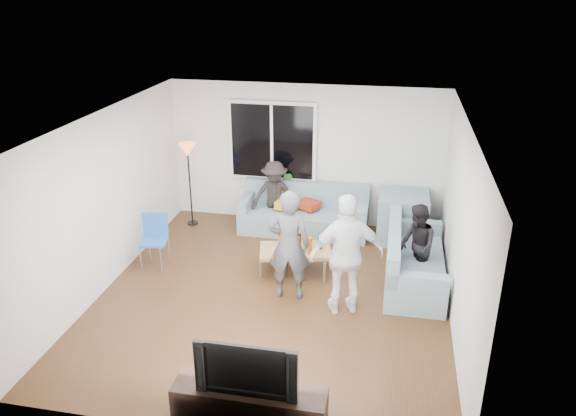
% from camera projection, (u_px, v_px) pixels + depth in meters
% --- Properties ---
extents(floor, '(5.00, 5.50, 0.04)m').
position_uv_depth(floor, '(274.00, 296.00, 8.16)').
color(floor, '#56351C').
rests_on(floor, ground).
extents(ceiling, '(5.00, 5.50, 0.04)m').
position_uv_depth(ceiling, '(271.00, 120.00, 7.14)').
color(ceiling, white).
rests_on(ceiling, ground).
extents(wall_back, '(5.00, 0.04, 2.60)m').
position_uv_depth(wall_back, '(305.00, 155.00, 10.16)').
color(wall_back, silver).
rests_on(wall_back, ground).
extents(wall_front, '(5.00, 0.04, 2.60)m').
position_uv_depth(wall_front, '(208.00, 330.00, 5.15)').
color(wall_front, silver).
rests_on(wall_front, ground).
extents(wall_left, '(0.04, 5.50, 2.60)m').
position_uv_depth(wall_left, '(104.00, 201.00, 8.10)').
color(wall_left, silver).
rests_on(wall_left, ground).
extents(wall_right, '(0.04, 5.50, 2.60)m').
position_uv_depth(wall_right, '(462.00, 229.00, 7.21)').
color(wall_right, silver).
rests_on(wall_right, ground).
extents(window_frame, '(1.62, 0.06, 1.47)m').
position_uv_depth(window_frame, '(272.00, 141.00, 10.10)').
color(window_frame, white).
rests_on(window_frame, wall_back).
extents(window_glass, '(1.50, 0.02, 1.35)m').
position_uv_depth(window_glass, '(272.00, 142.00, 10.06)').
color(window_glass, black).
rests_on(window_glass, window_frame).
extents(window_mullion, '(0.05, 0.03, 1.35)m').
position_uv_depth(window_mullion, '(272.00, 142.00, 10.05)').
color(window_mullion, white).
rests_on(window_mullion, window_frame).
extents(radiator, '(1.30, 0.12, 0.62)m').
position_uv_depth(radiator, '(273.00, 205.00, 10.54)').
color(radiator, silver).
rests_on(radiator, floor).
extents(potted_plant, '(0.24, 0.22, 0.38)m').
position_uv_depth(potted_plant, '(287.00, 182.00, 10.27)').
color(potted_plant, '#2B6829').
rests_on(potted_plant, radiator).
extents(vase, '(0.23, 0.23, 0.19)m').
position_uv_depth(vase, '(253.00, 184.00, 10.42)').
color(vase, white).
rests_on(vase, radiator).
extents(sofa_back_section, '(2.30, 0.85, 0.85)m').
position_uv_depth(sofa_back_section, '(304.00, 210.00, 10.03)').
color(sofa_back_section, gray).
rests_on(sofa_back_section, floor).
extents(sofa_right_section, '(2.00, 0.85, 0.85)m').
position_uv_depth(sofa_right_section, '(415.00, 257.00, 8.36)').
color(sofa_right_section, gray).
rests_on(sofa_right_section, floor).
extents(sofa_corner, '(0.85, 0.85, 0.85)m').
position_uv_depth(sofa_corner, '(402.00, 217.00, 9.72)').
color(sofa_corner, gray).
rests_on(sofa_corner, floor).
extents(cushion_yellow, '(0.44, 0.39, 0.14)m').
position_uv_depth(cushion_yellow, '(287.00, 205.00, 10.04)').
color(cushion_yellow, gold).
rests_on(cushion_yellow, sofa_back_section).
extents(cushion_red, '(0.46, 0.44, 0.13)m').
position_uv_depth(cushion_red, '(309.00, 204.00, 10.04)').
color(cushion_red, maroon).
rests_on(cushion_red, sofa_back_section).
extents(coffee_table, '(1.20, 0.82, 0.40)m').
position_uv_depth(coffee_table, '(295.00, 260.00, 8.72)').
color(coffee_table, '#A78051').
rests_on(coffee_table, floor).
extents(pitcher, '(0.17, 0.17, 0.17)m').
position_uv_depth(pitcher, '(295.00, 242.00, 8.68)').
color(pitcher, maroon).
rests_on(pitcher, coffee_table).
extents(side_chair, '(0.47, 0.47, 0.86)m').
position_uv_depth(side_chair, '(154.00, 242.00, 8.81)').
color(side_chair, '#275DAB').
rests_on(side_chair, floor).
extents(floor_lamp, '(0.32, 0.32, 1.56)m').
position_uv_depth(floor_lamp, '(190.00, 185.00, 10.20)').
color(floor_lamp, orange).
rests_on(floor_lamp, floor).
extents(player_left, '(0.63, 0.44, 1.65)m').
position_uv_depth(player_left, '(289.00, 245.00, 7.83)').
color(player_left, '#46464A').
rests_on(player_left, floor).
extents(player_right, '(1.10, 0.72, 1.73)m').
position_uv_depth(player_right, '(347.00, 255.00, 7.46)').
color(player_right, white).
rests_on(player_right, floor).
extents(spectator_right, '(0.66, 0.75, 1.27)m').
position_uv_depth(spectator_right, '(417.00, 246.00, 8.23)').
color(spectator_right, black).
rests_on(spectator_right, floor).
extents(spectator_back, '(0.95, 0.73, 1.29)m').
position_uv_depth(spectator_back, '(274.00, 196.00, 10.07)').
color(spectator_back, black).
rests_on(spectator_back, floor).
extents(tv_console, '(1.60, 0.40, 0.44)m').
position_uv_depth(tv_console, '(250.00, 406.00, 5.76)').
color(tv_console, '#35251A').
rests_on(tv_console, floor).
extents(television, '(1.05, 0.14, 0.60)m').
position_uv_depth(television, '(248.00, 365.00, 5.55)').
color(television, black).
rests_on(television, tv_console).
extents(bottle_d, '(0.07, 0.07, 0.28)m').
position_uv_depth(bottle_d, '(310.00, 246.00, 8.44)').
color(bottle_d, '#CB5D12').
rests_on(bottle_d, coffee_table).
extents(bottle_c, '(0.07, 0.07, 0.18)m').
position_uv_depth(bottle_c, '(299.00, 239.00, 8.76)').
color(bottle_c, black).
rests_on(bottle_c, coffee_table).
extents(bottle_a, '(0.07, 0.07, 0.23)m').
position_uv_depth(bottle_a, '(280.00, 237.00, 8.77)').
color(bottle_a, '#BB4C0B').
rests_on(bottle_a, coffee_table).
extents(bottle_b, '(0.08, 0.08, 0.21)m').
position_uv_depth(bottle_b, '(284.00, 246.00, 8.52)').
color(bottle_b, '#2C8618').
rests_on(bottle_b, coffee_table).
extents(bottle_e, '(0.07, 0.07, 0.19)m').
position_uv_depth(bottle_e, '(320.00, 243.00, 8.62)').
color(bottle_e, black).
rests_on(bottle_e, coffee_table).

